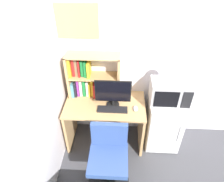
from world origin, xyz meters
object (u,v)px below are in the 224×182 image
keyboard (112,109)px  mini_fridge (163,123)px  desk_fan (173,73)px  monitor (113,93)px  computer_mouse (136,109)px  desk_chair (109,161)px  wall_corkboard (74,21)px  microwave (170,92)px  hutch_bookshelf (87,77)px

keyboard → mini_fridge: 0.84m
desk_fan → monitor: bearing=-176.6°
computer_mouse → desk_chair: desk_chair is taller
desk_fan → wall_corkboard: (-1.22, 0.28, 0.51)m
mini_fridge → wall_corkboard: 1.88m
monitor → desk_fan: desk_fan is taller
computer_mouse → desk_chair: size_ratio=0.12×
keyboard → monitor: bearing=89.4°
monitor → wall_corkboard: bearing=146.1°
monitor → microwave: bearing=3.8°
computer_mouse → mini_fridge: 0.59m
hutch_bookshelf → desk_chair: (0.35, -0.85, -0.68)m
mini_fridge → keyboard: bearing=-168.9°
hutch_bookshelf → monitor: size_ratio=1.49×
desk_chair → hutch_bookshelf: bearing=112.4°
monitor → wall_corkboard: wall_corkboard is taller
keyboard → computer_mouse: size_ratio=3.74×
microwave → desk_chair: bearing=-138.5°
hutch_bookshelf → computer_mouse: bearing=-24.0°
keyboard → hutch_bookshelf: bearing=138.4°
keyboard → wall_corkboard: (-0.49, 0.43, 1.02)m
computer_mouse → hutch_bookshelf: bearing=156.0°
mini_fridge → desk_fan: size_ratio=3.18×
microwave → computer_mouse: bearing=-164.3°
hutch_bookshelf → microwave: 1.13m
desk_fan → computer_mouse: bearing=-164.5°
wall_corkboard → computer_mouse: bearing=-26.8°
desk_fan → wall_corkboard: 1.35m
mini_fridge → wall_corkboard: wall_corkboard is taller
microwave → desk_fan: size_ratio=1.96×
keyboard → microwave: size_ratio=0.79×
monitor → computer_mouse: (0.31, -0.07, -0.20)m
hutch_bookshelf → wall_corkboard: bearing=139.9°
hutch_bookshelf → monitor: 0.44m
computer_mouse → desk_chair: bearing=-120.5°
hutch_bookshelf → computer_mouse: 0.79m
wall_corkboard → mini_fridge: bearing=-12.9°
keyboard → desk_chair: (-0.02, -0.53, -0.38)m
computer_mouse → desk_chair: (-0.33, -0.55, -0.39)m
mini_fridge → desk_fan: 0.88m
monitor → mini_fridge: 0.94m
hutch_bookshelf → desk_fan: bearing=-9.5°
hutch_bookshelf → computer_mouse: (0.68, -0.30, -0.29)m
monitor → computer_mouse: monitor is taller
desk_chair → wall_corkboard: size_ratio=1.47×
microwave → wall_corkboard: bearing=167.3°
mini_fridge → desk_chair: bearing=-138.6°
monitor → microwave: 0.75m
keyboard → mini_fridge: mini_fridge is taller
desk_fan → mini_fridge: bearing=10.5°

